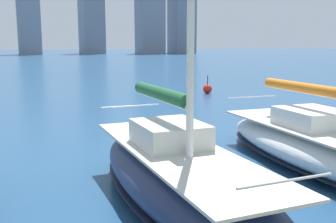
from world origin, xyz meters
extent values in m
cube|color=slate|center=(-77.73, -157.98, 21.87)|extent=(9.54, 10.25, 43.75)
cube|color=gray|center=(-60.76, -154.14, 17.55)|extent=(10.22, 9.46, 35.09)
cube|color=gray|center=(-38.18, -162.86, 18.68)|extent=(8.66, 11.32, 37.36)
cube|color=gray|center=(-12.82, -157.32, 13.66)|extent=(7.61, 10.17, 27.32)
ellipsoid|color=silver|center=(-5.13, -7.15, 0.56)|extent=(3.80, 9.42, 1.12)
ellipsoid|color=black|center=(-5.13, -7.15, 0.25)|extent=(3.82, 9.47, 0.10)
cube|color=beige|center=(-5.13, -7.15, 1.15)|extent=(3.17, 8.27, 0.06)
cube|color=silver|center=(-5.19, -7.70, 1.46)|extent=(1.92, 2.19, 0.55)
cylinder|color=silver|center=(-5.26, -8.39, 2.23)|extent=(0.52, 3.84, 0.12)
cylinder|color=orange|center=(-5.26, -8.39, 2.35)|extent=(0.69, 3.56, 0.32)
cylinder|color=silver|center=(-5.56, -11.26, 1.67)|extent=(2.14, 0.26, 0.04)
ellipsoid|color=navy|center=(0.14, -6.45, 0.64)|extent=(2.86, 8.17, 1.29)
ellipsoid|color=black|center=(0.14, -6.45, 0.29)|extent=(2.87, 8.21, 0.10)
cube|color=beige|center=(0.14, -6.45, 1.32)|extent=(2.36, 7.18, 0.06)
cube|color=silver|center=(0.11, -6.93, 1.62)|extent=(1.57, 1.84, 0.55)
cylinder|color=silver|center=(0.09, -7.54, 2.40)|extent=(0.28, 3.39, 0.12)
cylinder|color=#1E5633|center=(0.09, -7.54, 2.52)|extent=(0.46, 3.13, 0.32)
cylinder|color=silver|center=(0.31, -2.75, 1.84)|extent=(1.62, 0.11, 0.04)
cylinder|color=silver|center=(-0.03, -10.07, 1.84)|extent=(1.86, 0.13, 0.04)
sphere|color=red|center=(-11.53, -24.63, 0.35)|extent=(0.70, 0.70, 0.70)
cylinder|color=black|center=(-11.53, -24.63, 1.05)|extent=(0.06, 0.06, 0.70)
camera|label=1|loc=(4.03, 1.29, 3.72)|focal=42.00mm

